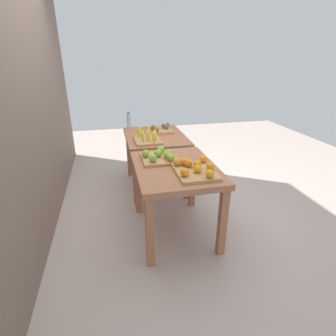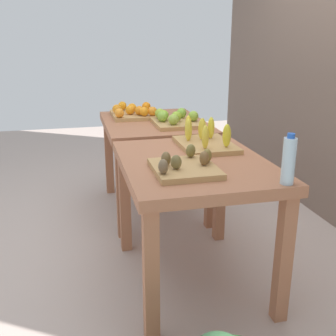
# 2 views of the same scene
# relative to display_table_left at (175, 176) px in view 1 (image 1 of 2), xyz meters

# --- Properties ---
(ground_plane) EXTENTS (8.00, 8.00, 0.00)m
(ground_plane) POSITION_rel_display_table_left_xyz_m (0.56, 0.00, -0.65)
(ground_plane) COLOR #B4A197
(back_wall) EXTENTS (4.40, 0.12, 3.00)m
(back_wall) POSITION_rel_display_table_left_xyz_m (0.56, 1.35, 0.85)
(back_wall) COLOR #705B4F
(back_wall) RESTS_ON ground_plane
(display_table_left) EXTENTS (1.04, 0.80, 0.76)m
(display_table_left) POSITION_rel_display_table_left_xyz_m (0.00, 0.00, 0.00)
(display_table_left) COLOR #A56747
(display_table_left) RESTS_ON ground_plane
(display_table_right) EXTENTS (1.04, 0.80, 0.76)m
(display_table_right) POSITION_rel_display_table_left_xyz_m (1.12, 0.00, 0.00)
(display_table_right) COLOR #A56747
(display_table_right) RESTS_ON ground_plane
(orange_bin) EXTENTS (0.44, 0.38, 0.11)m
(orange_bin) POSITION_rel_display_table_left_xyz_m (-0.20, -0.14, 0.15)
(orange_bin) COLOR tan
(orange_bin) RESTS_ON display_table_left
(apple_bin) EXTENTS (0.40, 0.35, 0.11)m
(apple_bin) POSITION_rel_display_table_left_xyz_m (0.19, 0.12, 0.15)
(apple_bin) COLOR tan
(apple_bin) RESTS_ON display_table_left
(banana_crate) EXTENTS (0.44, 0.32, 0.17)m
(banana_crate) POSITION_rel_display_table_left_xyz_m (0.87, 0.15, 0.15)
(banana_crate) COLOR tan
(banana_crate) RESTS_ON display_table_right
(kiwi_bin) EXTENTS (0.36, 0.32, 0.10)m
(kiwi_bin) POSITION_rel_display_table_left_xyz_m (1.30, -0.11, 0.14)
(kiwi_bin) COLOR tan
(kiwi_bin) RESTS_ON display_table_right
(water_bottle) EXTENTS (0.06, 0.06, 0.24)m
(water_bottle) POSITION_rel_display_table_left_xyz_m (1.59, 0.31, 0.23)
(water_bottle) COLOR silver
(water_bottle) RESTS_ON display_table_right
(watermelon_pile) EXTENTS (0.56, 0.65, 0.49)m
(watermelon_pile) POSITION_rel_display_table_left_xyz_m (2.09, -0.22, -0.48)
(watermelon_pile) COLOR #37712D
(watermelon_pile) RESTS_ON ground_plane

